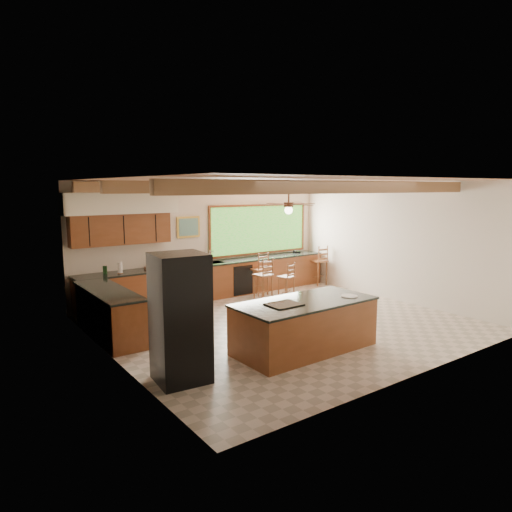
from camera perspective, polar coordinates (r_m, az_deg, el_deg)
ground at (r=9.76m, az=3.57°, el=-8.44°), size 7.20×7.20×0.00m
room_shell at (r=9.77m, az=0.48°, el=4.82°), size 7.27×6.54×3.02m
counter_run at (r=11.25m, az=-7.87°, el=-3.76°), size 7.12×3.10×1.27m
island at (r=8.18m, az=6.08°, el=-8.59°), size 2.57×1.24×0.91m
refrigerator at (r=6.84m, az=-9.46°, el=-7.65°), size 0.81×0.79×1.92m
bar_stool_a at (r=11.39m, az=1.08°, el=-2.50°), size 0.43×0.43×1.12m
bar_stool_b at (r=12.11m, az=0.57°, el=-1.76°), size 0.43×0.43×1.14m
bar_stool_c at (r=11.62m, az=3.98°, el=-2.71°), size 0.41×0.41×0.98m
bar_stool_d at (r=13.49m, az=8.03°, el=-0.70°), size 0.44×0.44×1.17m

